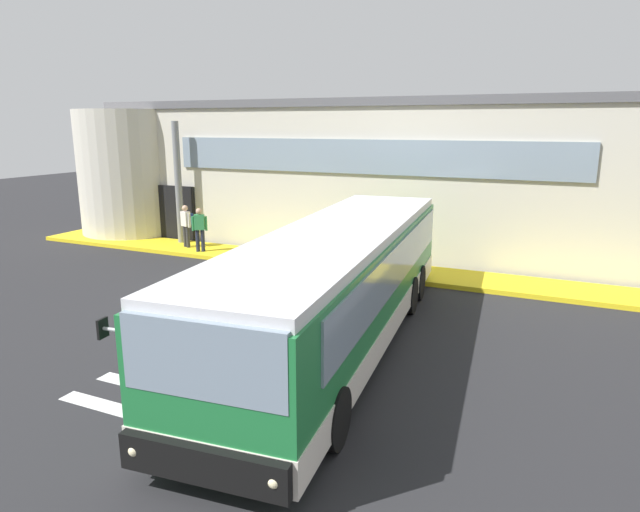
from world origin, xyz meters
name	(u,v)px	position (x,y,z in m)	size (l,w,h in m)	color
ground_plane	(247,304)	(0.00, 0.00, -0.01)	(80.00, 90.00, 0.02)	#232326
bay_paint_stripes	(220,378)	(2.00, -4.20, 0.00)	(4.40, 3.96, 0.01)	silver
terminal_building	(368,169)	(-0.68, 11.62, 2.91)	(23.05, 13.80, 5.83)	beige
boarding_curb	(319,263)	(0.00, 4.80, 0.07)	(25.25, 2.00, 0.15)	yellow
entry_support_column	(178,183)	(-6.55, 5.40, 2.60)	(0.28, 0.28, 4.89)	slate
bus_main_foreground	(338,288)	(3.44, -1.60, 1.34)	(3.72, 12.04, 2.70)	#1E7238
passenger_near_column	(186,223)	(-5.74, 4.75, 1.11)	(0.56, 0.46, 1.68)	#2D2D33
passenger_by_doorway	(200,228)	(-4.78, 4.31, 1.08)	(0.53, 0.38, 1.68)	#1E2338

